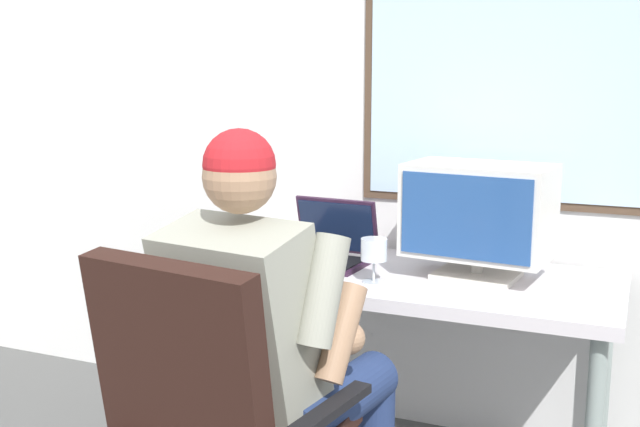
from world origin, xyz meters
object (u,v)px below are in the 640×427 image
at_px(office_chair, 212,410).
at_px(person_seated, 272,340).
at_px(crt_monitor, 479,212).
at_px(laptop, 328,245).
at_px(wine_glass, 374,252).
at_px(desk, 405,293).

relative_size(office_chair, person_seated, 0.77).
bearing_deg(person_seated, office_chair, -97.97).
distance_m(office_chair, crt_monitor, 1.11).
xyz_separation_m(laptop, wine_glass, (0.25, -0.21, 0.04)).
height_order(desk, laptop, laptop).
bearing_deg(office_chair, crt_monitor, 63.59).
xyz_separation_m(desk, office_chair, (-0.23, -0.91, -0.08)).
distance_m(person_seated, crt_monitor, 0.84).
height_order(crt_monitor, laptop, crt_monitor).
bearing_deg(wine_glass, person_seated, -105.02).
relative_size(desk, wine_glass, 9.71).
relative_size(desk, office_chair, 1.47).
relative_size(crt_monitor, laptop, 1.46).
xyz_separation_m(person_seated, crt_monitor, (0.43, 0.67, 0.28)).
height_order(office_chair, wine_glass, office_chair).
height_order(person_seated, laptop, person_seated).
bearing_deg(laptop, wine_glass, -40.39).
relative_size(office_chair, laptop, 2.88).
xyz_separation_m(office_chair, wine_glass, (0.17, 0.75, 0.26)).
bearing_deg(wine_glass, office_chair, -102.56).
bearing_deg(wine_glass, desk, 68.49).
distance_m(person_seated, wine_glass, 0.53).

